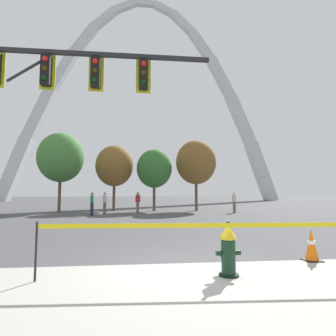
{
  "coord_description": "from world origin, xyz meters",
  "views": [
    {
      "loc": [
        -0.94,
        -5.82,
        1.52
      ],
      "look_at": [
        0.22,
        5.0,
        2.5
      ],
      "focal_mm": 29.82,
      "sensor_mm": 36.0,
      "label": 1
    }
  ],
  "objects_px": {
    "fire_hydrant": "(228,250)",
    "monument_arch": "(144,108)",
    "traffic_signal_gantry": "(30,91)",
    "pedestrian_standing_center": "(138,202)",
    "traffic_cone_by_hydrant": "(311,245)",
    "pedestrian_near_trees": "(92,203)",
    "pedestrian_walking_right": "(234,202)",
    "pedestrian_walking_left": "(105,203)"
  },
  "relations": [
    {
      "from": "monument_arch",
      "to": "pedestrian_walking_right",
      "type": "bearing_deg",
      "value": -79.09
    },
    {
      "from": "monument_arch",
      "to": "pedestrian_walking_right",
      "type": "xyz_separation_m",
      "value": [
        6.46,
        -33.54,
        -17.67
      ]
    },
    {
      "from": "traffic_cone_by_hydrant",
      "to": "pedestrian_walking_left",
      "type": "distance_m",
      "value": 16.16
    },
    {
      "from": "fire_hydrant",
      "to": "monument_arch",
      "type": "height_order",
      "value": "monument_arch"
    },
    {
      "from": "pedestrian_walking_left",
      "to": "pedestrian_standing_center",
      "type": "xyz_separation_m",
      "value": [
        2.41,
        0.43,
        0.0
      ]
    },
    {
      "from": "traffic_signal_gantry",
      "to": "pedestrian_walking_left",
      "type": "bearing_deg",
      "value": 87.02
    },
    {
      "from": "monument_arch",
      "to": "pedestrian_walking_left",
      "type": "xyz_separation_m",
      "value": [
        -3.37,
        -33.67,
        -17.67
      ]
    },
    {
      "from": "pedestrian_walking_left",
      "to": "pedestrian_walking_right",
      "type": "distance_m",
      "value": 9.83
    },
    {
      "from": "traffic_cone_by_hydrant",
      "to": "traffic_signal_gantry",
      "type": "relative_size",
      "value": 0.09
    },
    {
      "from": "traffic_cone_by_hydrant",
      "to": "pedestrian_walking_right",
      "type": "distance_m",
      "value": 15.41
    },
    {
      "from": "traffic_signal_gantry",
      "to": "pedestrian_walking_right",
      "type": "bearing_deg",
      "value": 50.98
    },
    {
      "from": "fire_hydrant",
      "to": "monument_arch",
      "type": "xyz_separation_m",
      "value": [
        -0.73,
        49.45,
        18.02
      ]
    },
    {
      "from": "pedestrian_near_trees",
      "to": "traffic_cone_by_hydrant",
      "type": "bearing_deg",
      "value": -62.51
    },
    {
      "from": "pedestrian_walking_left",
      "to": "pedestrian_walking_right",
      "type": "xyz_separation_m",
      "value": [
        9.83,
        0.13,
        0.0
      ]
    },
    {
      "from": "traffic_cone_by_hydrant",
      "to": "pedestrian_walking_right",
      "type": "xyz_separation_m",
      "value": [
        3.5,
        15.0,
        0.46
      ]
    },
    {
      "from": "monument_arch",
      "to": "pedestrian_standing_center",
      "type": "relative_size",
      "value": 34.1
    },
    {
      "from": "traffic_cone_by_hydrant",
      "to": "monument_arch",
      "type": "height_order",
      "value": "monument_arch"
    },
    {
      "from": "monument_arch",
      "to": "pedestrian_near_trees",
      "type": "height_order",
      "value": "monument_arch"
    },
    {
      "from": "pedestrian_walking_left",
      "to": "pedestrian_standing_center",
      "type": "distance_m",
      "value": 2.44
    },
    {
      "from": "pedestrian_near_trees",
      "to": "pedestrian_walking_right",
      "type": "bearing_deg",
      "value": 8.27
    },
    {
      "from": "pedestrian_standing_center",
      "to": "traffic_cone_by_hydrant",
      "type": "bearing_deg",
      "value": -75.63
    },
    {
      "from": "traffic_signal_gantry",
      "to": "monument_arch",
      "type": "height_order",
      "value": "monument_arch"
    },
    {
      "from": "pedestrian_walking_right",
      "to": "pedestrian_near_trees",
      "type": "distance_m",
      "value": 10.62
    },
    {
      "from": "fire_hydrant",
      "to": "pedestrian_walking_right",
      "type": "height_order",
      "value": "pedestrian_walking_right"
    },
    {
      "from": "traffic_cone_by_hydrant",
      "to": "monument_arch",
      "type": "distance_m",
      "value": 51.9
    },
    {
      "from": "monument_arch",
      "to": "fire_hydrant",
      "type": "bearing_deg",
      "value": -89.16
    },
    {
      "from": "pedestrian_standing_center",
      "to": "pedestrian_near_trees",
      "type": "xyz_separation_m",
      "value": [
        -3.09,
        -1.83,
        0.0
      ]
    },
    {
      "from": "monument_arch",
      "to": "pedestrian_walking_right",
      "type": "height_order",
      "value": "monument_arch"
    },
    {
      "from": "traffic_cone_by_hydrant",
      "to": "pedestrian_walking_left",
      "type": "bearing_deg",
      "value": 113.05
    },
    {
      "from": "traffic_cone_by_hydrant",
      "to": "pedestrian_standing_center",
      "type": "bearing_deg",
      "value": 104.37
    },
    {
      "from": "pedestrian_standing_center",
      "to": "monument_arch",
      "type": "bearing_deg",
      "value": 88.35
    },
    {
      "from": "monument_arch",
      "to": "pedestrian_near_trees",
      "type": "relative_size",
      "value": 34.1
    },
    {
      "from": "traffic_cone_by_hydrant",
      "to": "pedestrian_near_trees",
      "type": "height_order",
      "value": "pedestrian_near_trees"
    },
    {
      "from": "traffic_signal_gantry",
      "to": "pedestrian_near_trees",
      "type": "xyz_separation_m",
      "value": [
        -0.02,
        11.42,
        -3.59
      ]
    },
    {
      "from": "pedestrian_walking_left",
      "to": "fire_hydrant",
      "type": "bearing_deg",
      "value": -75.46
    },
    {
      "from": "traffic_cone_by_hydrant",
      "to": "pedestrian_standing_center",
      "type": "distance_m",
      "value": 15.8
    },
    {
      "from": "fire_hydrant",
      "to": "traffic_signal_gantry",
      "type": "height_order",
      "value": "traffic_signal_gantry"
    },
    {
      "from": "pedestrian_walking_left",
      "to": "pedestrian_walking_right",
      "type": "relative_size",
      "value": 1.0
    },
    {
      "from": "traffic_signal_gantry",
      "to": "pedestrian_standing_center",
      "type": "relative_size",
      "value": 4.92
    },
    {
      "from": "pedestrian_near_trees",
      "to": "monument_arch",
      "type": "bearing_deg",
      "value": 83.41
    },
    {
      "from": "pedestrian_standing_center",
      "to": "pedestrian_walking_right",
      "type": "relative_size",
      "value": 1.0
    },
    {
      "from": "traffic_cone_by_hydrant",
      "to": "pedestrian_walking_left",
      "type": "height_order",
      "value": "pedestrian_walking_left"
    }
  ]
}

